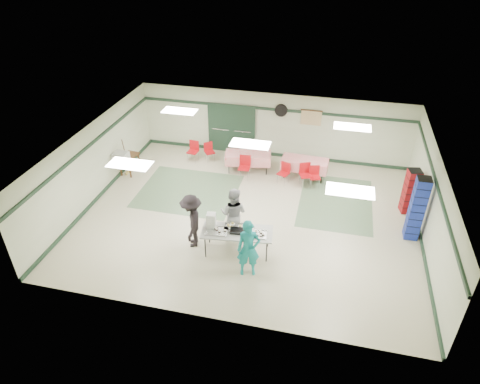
% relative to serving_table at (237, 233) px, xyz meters
% --- Properties ---
extents(floor, '(11.00, 11.00, 0.00)m').
position_rel_serving_table_xyz_m(floor, '(-0.04, 1.88, -0.72)').
color(floor, '#BDB498').
rests_on(floor, ground).
extents(ceiling, '(11.00, 11.00, 0.00)m').
position_rel_serving_table_xyz_m(ceiling, '(-0.04, 1.88, 1.98)').
color(ceiling, silver).
rests_on(ceiling, wall_back).
extents(wall_back, '(11.00, 0.00, 11.00)m').
position_rel_serving_table_xyz_m(wall_back, '(-0.04, 6.38, 0.63)').
color(wall_back, beige).
rests_on(wall_back, floor).
extents(wall_front, '(11.00, 0.00, 11.00)m').
position_rel_serving_table_xyz_m(wall_front, '(-0.04, -2.62, 0.63)').
color(wall_front, beige).
rests_on(wall_front, floor).
extents(wall_left, '(0.00, 9.00, 9.00)m').
position_rel_serving_table_xyz_m(wall_left, '(-5.54, 1.88, 0.63)').
color(wall_left, beige).
rests_on(wall_left, floor).
extents(wall_right, '(0.00, 9.00, 9.00)m').
position_rel_serving_table_xyz_m(wall_right, '(5.46, 1.88, 0.63)').
color(wall_right, beige).
rests_on(wall_right, floor).
extents(trim_back, '(11.00, 0.06, 0.10)m').
position_rel_serving_table_xyz_m(trim_back, '(-0.04, 6.35, 1.33)').
color(trim_back, '#1C3425').
rests_on(trim_back, wall_back).
extents(baseboard_back, '(11.00, 0.06, 0.12)m').
position_rel_serving_table_xyz_m(baseboard_back, '(-0.04, 6.35, -0.66)').
color(baseboard_back, '#1C3425').
rests_on(baseboard_back, floor).
extents(trim_left, '(0.06, 9.00, 0.10)m').
position_rel_serving_table_xyz_m(trim_left, '(-5.51, 1.88, 1.33)').
color(trim_left, '#1C3425').
rests_on(trim_left, wall_back).
extents(baseboard_left, '(0.06, 9.00, 0.12)m').
position_rel_serving_table_xyz_m(baseboard_left, '(-5.51, 1.88, -0.66)').
color(baseboard_left, '#1C3425').
rests_on(baseboard_left, floor).
extents(trim_right, '(0.06, 9.00, 0.10)m').
position_rel_serving_table_xyz_m(trim_right, '(5.43, 1.88, 1.33)').
color(trim_right, '#1C3425').
rests_on(trim_right, wall_back).
extents(baseboard_right, '(0.06, 9.00, 0.12)m').
position_rel_serving_table_xyz_m(baseboard_right, '(5.43, 1.88, -0.66)').
color(baseboard_right, '#1C3425').
rests_on(baseboard_right, floor).
extents(green_patch_a, '(3.50, 3.00, 0.01)m').
position_rel_serving_table_xyz_m(green_patch_a, '(-2.54, 2.88, -0.72)').
color(green_patch_a, '#5F805E').
rests_on(green_patch_a, floor).
extents(green_patch_b, '(2.50, 3.50, 0.01)m').
position_rel_serving_table_xyz_m(green_patch_b, '(2.76, 3.38, -0.72)').
color(green_patch_b, '#5F805E').
rests_on(green_patch_b, floor).
extents(double_door_left, '(0.90, 0.06, 2.10)m').
position_rel_serving_table_xyz_m(double_door_left, '(-2.24, 6.32, 0.33)').
color(double_door_left, gray).
rests_on(double_door_left, floor).
extents(double_door_right, '(0.90, 0.06, 2.10)m').
position_rel_serving_table_xyz_m(double_door_right, '(-1.29, 6.32, 0.33)').
color(double_door_right, gray).
rests_on(double_door_right, floor).
extents(door_frame, '(2.00, 0.03, 2.15)m').
position_rel_serving_table_xyz_m(door_frame, '(-1.77, 6.30, 0.33)').
color(door_frame, '#1C3425').
rests_on(door_frame, floor).
extents(wall_fan, '(0.50, 0.10, 0.50)m').
position_rel_serving_table_xyz_m(wall_fan, '(0.26, 6.32, 1.33)').
color(wall_fan, black).
rests_on(wall_fan, wall_back).
extents(scroll_banner, '(0.80, 0.02, 0.60)m').
position_rel_serving_table_xyz_m(scroll_banner, '(1.46, 6.32, 1.13)').
color(scroll_banner, tan).
rests_on(scroll_banner, wall_back).
extents(serving_table, '(2.16, 1.08, 0.76)m').
position_rel_serving_table_xyz_m(serving_table, '(0.00, 0.00, 0.00)').
color(serving_table, '#A7A8A3').
rests_on(serving_table, floor).
extents(sheet_tray_right, '(0.58, 0.47, 0.02)m').
position_rel_serving_table_xyz_m(sheet_tray_right, '(0.61, -0.02, 0.05)').
color(sheet_tray_right, silver).
rests_on(sheet_tray_right, serving_table).
extents(sheet_tray_mid, '(0.66, 0.53, 0.02)m').
position_rel_serving_table_xyz_m(sheet_tray_mid, '(-0.12, 0.14, 0.05)').
color(sheet_tray_mid, silver).
rests_on(sheet_tray_mid, serving_table).
extents(sheet_tray_left, '(0.68, 0.54, 0.02)m').
position_rel_serving_table_xyz_m(sheet_tray_left, '(-0.57, -0.13, 0.05)').
color(sheet_tray_left, silver).
rests_on(sheet_tray_left, serving_table).
extents(baking_pan, '(0.50, 0.35, 0.08)m').
position_rel_serving_table_xyz_m(baking_pan, '(0.04, -0.02, 0.08)').
color(baking_pan, black).
rests_on(baking_pan, serving_table).
extents(foam_box_stack, '(0.29, 0.27, 0.48)m').
position_rel_serving_table_xyz_m(foam_box_stack, '(-0.78, 0.03, 0.28)').
color(foam_box_stack, white).
rests_on(foam_box_stack, serving_table).
extents(volunteer_teal, '(0.73, 0.57, 1.75)m').
position_rel_serving_table_xyz_m(volunteer_teal, '(0.52, -0.81, 0.15)').
color(volunteer_teal, teal).
rests_on(volunteer_teal, floor).
extents(volunteer_grey, '(0.90, 0.72, 1.75)m').
position_rel_serving_table_xyz_m(volunteer_grey, '(-0.28, 0.68, 0.15)').
color(volunteer_grey, '#94949A').
rests_on(volunteer_grey, floor).
extents(volunteer_dark, '(0.90, 1.25, 1.75)m').
position_rel_serving_table_xyz_m(volunteer_dark, '(-1.39, 0.04, 0.15)').
color(volunteer_dark, black).
rests_on(volunteer_dark, floor).
extents(dining_table_a, '(1.77, 0.87, 0.77)m').
position_rel_serving_table_xyz_m(dining_table_a, '(1.46, 4.87, -0.15)').
color(dining_table_a, red).
rests_on(dining_table_a, floor).
extents(dining_table_b, '(1.86, 1.06, 0.77)m').
position_rel_serving_table_xyz_m(dining_table_b, '(-0.74, 4.87, -0.15)').
color(dining_table_b, red).
rests_on(dining_table_b, floor).
extents(chair_a, '(0.54, 0.54, 0.89)m').
position_rel_serving_table_xyz_m(chair_a, '(1.55, 4.30, -0.18)').
color(chair_a, '#B60E19').
rests_on(chair_a, floor).
extents(chair_b, '(0.50, 0.50, 0.82)m').
position_rel_serving_table_xyz_m(chair_b, '(0.78, 4.30, -0.22)').
color(chair_b, '#B60E19').
rests_on(chair_b, floor).
extents(chair_c, '(0.47, 0.47, 0.82)m').
position_rel_serving_table_xyz_m(chair_c, '(1.90, 4.30, -0.22)').
color(chair_c, '#B60E19').
rests_on(chair_c, floor).
extents(chair_d, '(0.44, 0.44, 0.92)m').
position_rel_serving_table_xyz_m(chair_d, '(-0.74, 4.31, -0.16)').
color(chair_d, '#B60E19').
rests_on(chair_d, floor).
extents(chair_loose_a, '(0.51, 0.51, 0.79)m').
position_rel_serving_table_xyz_m(chair_loose_a, '(-2.47, 5.33, -0.24)').
color(chair_loose_a, '#B60E19').
rests_on(chair_loose_a, floor).
extents(chair_loose_b, '(0.45, 0.45, 0.87)m').
position_rel_serving_table_xyz_m(chair_loose_b, '(-3.08, 5.16, -0.19)').
color(chair_loose_b, '#B60E19').
rests_on(chair_loose_b, floor).
extents(crate_stack_blue_a, '(0.41, 0.41, 1.67)m').
position_rel_serving_table_xyz_m(crate_stack_blue_a, '(5.11, 1.94, 0.12)').
color(crate_stack_blue_a, '#1A2CA1').
rests_on(crate_stack_blue_a, floor).
extents(crate_stack_red, '(0.49, 0.49, 1.61)m').
position_rel_serving_table_xyz_m(crate_stack_red, '(5.11, 3.37, 0.08)').
color(crate_stack_red, maroon).
rests_on(crate_stack_red, floor).
extents(crate_stack_blue_b, '(0.42, 0.42, 2.14)m').
position_rel_serving_table_xyz_m(crate_stack_blue_b, '(5.11, 1.94, 0.35)').
color(crate_stack_blue_b, '#1A2CA1').
rests_on(crate_stack_blue_b, floor).
extents(printer_table, '(0.62, 0.86, 0.74)m').
position_rel_serving_table_xyz_m(printer_table, '(-5.19, 3.65, -0.09)').
color(printer_table, brown).
rests_on(printer_table, floor).
extents(office_printer, '(0.55, 0.49, 0.40)m').
position_rel_serving_table_xyz_m(office_printer, '(-5.19, 3.09, 0.23)').
color(office_printer, '#AAA9A5').
rests_on(office_printer, printer_table).
extents(broom, '(0.06, 0.24, 1.46)m').
position_rel_serving_table_xyz_m(broom, '(-5.27, 3.58, 0.04)').
color(broom, brown).
rests_on(broom, floor).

